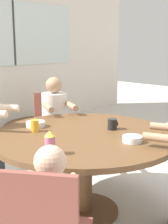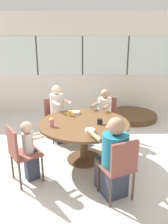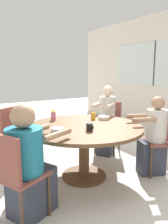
{
  "view_description": "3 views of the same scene",
  "coord_description": "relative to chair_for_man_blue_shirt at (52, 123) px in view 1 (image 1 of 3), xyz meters",
  "views": [
    {
      "loc": [
        -1.78,
        -1.74,
        1.44
      ],
      "look_at": [
        0.0,
        0.0,
        0.9
      ],
      "focal_mm": 50.0,
      "sensor_mm": 36.0,
      "label": 1
    },
    {
      "loc": [
        -0.05,
        -3.46,
        2.02
      ],
      "look_at": [
        0.0,
        0.0,
        0.9
      ],
      "focal_mm": 35.0,
      "sensor_mm": 36.0,
      "label": 2
    },
    {
      "loc": [
        2.31,
        -1.53,
        1.4
      ],
      "look_at": [
        0.0,
        0.0,
        0.9
      ],
      "focal_mm": 35.0,
      "sensor_mm": 36.0,
      "label": 3
    }
  ],
  "objects": [
    {
      "name": "juice_glass",
      "position": [
        -0.75,
        -0.69,
        0.23
      ],
      "size": [
        0.07,
        0.07,
        0.1
      ],
      "color": "gold",
      "rests_on": "dining_table"
    },
    {
      "name": "person_man_blue_shirt",
      "position": [
        -0.07,
        -0.15,
        -0.04
      ],
      "size": [
        0.48,
        0.58,
        1.08
      ],
      "rotation": [
        0.0,
        0.0,
        -3.6
      ],
      "color": "#333847",
      "rests_on": "ground_plane"
    },
    {
      "name": "coffee_mug",
      "position": [
        -0.24,
        -1.11,
        0.23
      ],
      "size": [
        0.09,
        0.08,
        0.09
      ],
      "color": "black",
      "rests_on": "dining_table"
    },
    {
      "name": "ground_plane",
      "position": [
        -0.5,
        -1.02,
        -0.53
      ],
      "size": [
        16.0,
        16.0,
        0.0
      ],
      "primitive_type": "plane",
      "color": "beige"
    },
    {
      "name": "sippy_cup",
      "position": [
        -1.02,
        -1.21,
        0.27
      ],
      "size": [
        0.07,
        0.07,
        0.16
      ],
      "color": "#CC668C",
      "rests_on": "dining_table"
    },
    {
      "name": "folded_table_stack",
      "position": [
        0.82,
        1.16,
        -0.46
      ],
      "size": [
        1.37,
        1.37,
        0.15
      ],
      "color": "brown",
      "rests_on": "ground_plane"
    },
    {
      "name": "bowl_white_shallow",
      "position": [
        -0.42,
        -1.45,
        0.21
      ],
      "size": [
        0.15,
        0.15,
        0.05
      ],
      "color": "silver",
      "rests_on": "dining_table"
    },
    {
      "name": "bowl_cereal",
      "position": [
        -0.66,
        -0.57,
        0.21
      ],
      "size": [
        0.17,
        0.17,
        0.05
      ],
      "color": "silver",
      "rests_on": "dining_table"
    },
    {
      "name": "chair_for_man_blue_shirt",
      "position": [
        0.0,
        0.0,
        0.0
      ],
      "size": [
        0.54,
        0.54,
        0.88
      ],
      "rotation": [
        0.0,
        0.0,
        -3.6
      ],
      "color": "brown",
      "rests_on": "ground_plane"
    },
    {
      "name": "dining_table",
      "position": [
        -0.5,
        -1.02,
        0.06
      ],
      "size": [
        1.53,
        1.53,
        0.72
      ],
      "color": "brown",
      "rests_on": "ground_plane"
    }
  ]
}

